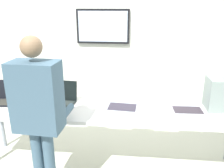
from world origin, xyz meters
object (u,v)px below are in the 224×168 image
Objects in this scene: laptop_station_0 at (0,97)px; laptop_station_1 at (62,99)px; workbench at (108,113)px; person at (39,108)px; laptop_station_2 at (123,101)px; coffee_mug at (21,111)px; laptop_station_3 at (187,105)px.

laptop_station_0 is 1.04× the size of laptop_station_1.
workbench is 0.91m from person.
laptop_station_2 is 0.24× the size of person.
workbench is 0.24m from laptop_station_2.
person is 18.47× the size of coffee_mug.
laptop_station_0 reaches higher than coffee_mug.
laptop_station_3 is at bearing 10.48° from coffee_mug.
laptop_station_2 is (0.17, 0.12, 0.11)m from workbench.
laptop_station_3 is 1.93m from coffee_mug.
laptop_station_3 is at bearing -1.69° from laptop_station_2.
laptop_station_1 is at bearing 46.33° from coffee_mug.
laptop_station_1 is 0.90× the size of laptop_station_2.
laptop_station_1 is at bearing 179.75° from laptop_station_2.
laptop_station_0 is 0.81m from laptop_station_1.
laptop_station_1 reaches higher than coffee_mug.
coffee_mug is at bearing -37.52° from laptop_station_0.
person is (-1.51, -0.72, 0.21)m from laptop_station_3.
laptop_station_2 is (1.59, 0.03, 0.00)m from laptop_station_0.
workbench is 35.29× the size of coffee_mug.
laptop_station_1 is at bearing 168.20° from workbench.
laptop_station_2 is 1.12× the size of laptop_station_3.
laptop_station_0 is 1.04× the size of laptop_station_3.
coffee_mug is (-1.14, -0.37, -0.01)m from laptop_station_2.
laptop_station_3 is at bearing 25.49° from person.
laptop_station_0 is at bearing -177.96° from laptop_station_1.
laptop_station_1 reaches higher than laptop_station_0.
laptop_station_3 is at bearing 6.14° from workbench.
coffee_mug is (-0.36, -0.38, -0.01)m from laptop_station_1.
laptop_station_2 is 1.08m from person.
laptop_station_2 is at bearing 178.31° from laptop_station_3.
laptop_station_0 is at bearing 142.48° from coffee_mug.
laptop_station_1 reaches higher than laptop_station_3.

